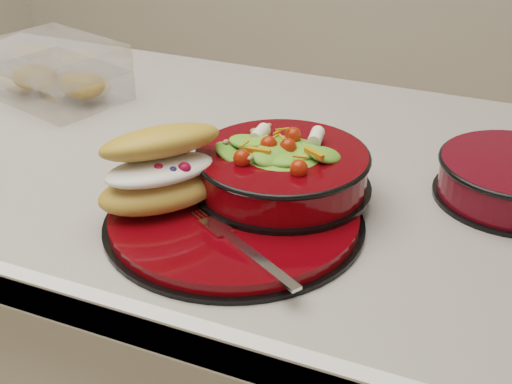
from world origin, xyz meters
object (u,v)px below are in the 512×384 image
at_px(croissant, 163,170).
at_px(pastry_box, 57,72).
at_px(fork, 245,249).
at_px(dinner_plate, 234,218).
at_px(island_counter, 198,372).
at_px(salad_bowl, 282,164).

height_order(croissant, pastry_box, croissant).
bearing_deg(fork, dinner_plate, 63.77).
bearing_deg(island_counter, salad_bowl, -27.09).
bearing_deg(island_counter, pastry_box, 163.21).
relative_size(salad_bowl, croissant, 1.21).
relative_size(salad_bowl, fork, 1.45).
height_order(dinner_plate, salad_bowl, salad_bowl).
bearing_deg(salad_bowl, dinner_plate, -112.31).
relative_size(island_counter, croissant, 6.66).
distance_m(dinner_plate, fork, 0.09).
distance_m(dinner_plate, croissant, 0.10).
bearing_deg(island_counter, croissant, -68.61).
distance_m(dinner_plate, salad_bowl, 0.09).
height_order(salad_bowl, fork, salad_bowl).
xyz_separation_m(salad_bowl, pastry_box, (-0.49, 0.19, -0.01)).
bearing_deg(dinner_plate, island_counter, 132.75).
xyz_separation_m(fork, pastry_box, (-0.50, 0.33, 0.02)).
bearing_deg(pastry_box, island_counter, -0.15).
bearing_deg(croissant, fork, -72.95).
xyz_separation_m(island_counter, pastry_box, (-0.30, 0.09, 0.49)).
distance_m(salad_bowl, fork, 0.15).
bearing_deg(salad_bowl, island_counter, 152.91).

